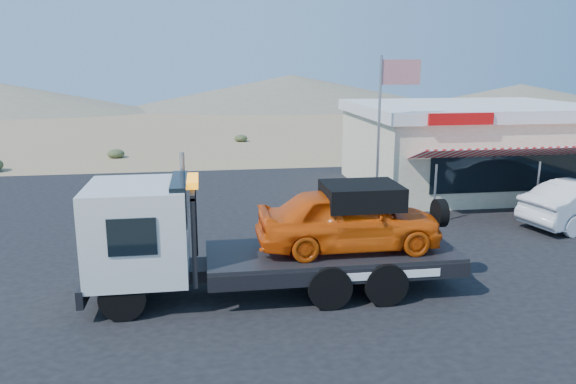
# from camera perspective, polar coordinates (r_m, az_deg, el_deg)

# --- Properties ---
(ground) EXTENTS (120.00, 120.00, 0.00)m
(ground) POSITION_cam_1_polar(r_m,az_deg,el_deg) (16.47, -2.21, -7.46)
(ground) COLOR #977C56
(ground) RESTS_ON ground
(asphalt_lot) EXTENTS (32.00, 24.00, 0.02)m
(asphalt_lot) POSITION_cam_1_polar(r_m,az_deg,el_deg) (19.57, 2.63, -4.08)
(asphalt_lot) COLOR black
(asphalt_lot) RESTS_ON ground
(tow_truck) EXTENTS (9.14, 2.71, 3.05)m
(tow_truck) POSITION_cam_1_polar(r_m,az_deg,el_deg) (14.06, -2.26, -4.02)
(tow_truck) COLOR black
(tow_truck) RESTS_ON asphalt_lot
(jerky_store) EXTENTS (10.40, 9.97, 3.90)m
(jerky_store) POSITION_cam_1_polar(r_m,az_deg,el_deg) (27.46, 17.85, 4.51)
(jerky_store) COLOR beige
(jerky_store) RESTS_ON asphalt_lot
(flagpole) EXTENTS (1.55, 0.10, 6.00)m
(flagpole) POSITION_cam_1_polar(r_m,az_deg,el_deg) (21.01, 9.86, 7.38)
(flagpole) COLOR #99999E
(flagpole) RESTS_ON asphalt_lot
(distant_hills) EXTENTS (126.00, 48.00, 4.20)m
(distant_hills) POSITION_cam_1_polar(r_m,az_deg,el_deg) (71.04, -15.41, 9.45)
(distant_hills) COLOR #726B59
(distant_hills) RESTS_ON ground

